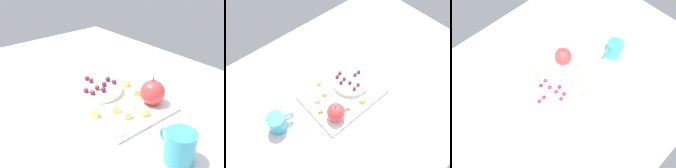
% 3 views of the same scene
% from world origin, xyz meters
% --- Properties ---
extents(table, '(1.37, 0.94, 0.04)m').
position_xyz_m(table, '(0.00, 0.00, 0.02)').
color(table, silver).
rests_on(table, ground).
extents(platter, '(0.33, 0.24, 0.02)m').
position_xyz_m(platter, '(-0.02, 0.00, 0.05)').
color(platter, white).
rests_on(platter, table).
extents(serving_dish, '(0.15, 0.15, 0.02)m').
position_xyz_m(serving_dish, '(0.04, 0.01, 0.07)').
color(serving_dish, silver).
rests_on(serving_dish, platter).
extents(apple_whole, '(0.07, 0.07, 0.07)m').
position_xyz_m(apple_whole, '(-0.12, -0.07, 0.10)').
color(apple_whole, '#D6383A').
rests_on(apple_whole, platter).
extents(apple_stem, '(0.01, 0.01, 0.01)m').
position_xyz_m(apple_stem, '(-0.12, -0.07, 0.14)').
color(apple_stem, brown).
rests_on(apple_stem, apple_whole).
extents(cheese_cube_0, '(0.03, 0.03, 0.02)m').
position_xyz_m(cheese_cube_0, '(-0.15, -0.01, 0.07)').
color(cheese_cube_0, '#EDD474').
rests_on(cheese_cube_0, platter).
extents(cheese_cube_1, '(0.02, 0.02, 0.02)m').
position_xyz_m(cheese_cube_1, '(0.01, -0.09, 0.07)').
color(cheese_cube_1, '#E5C56C').
rests_on(cheese_cube_1, platter).
extents(cheese_cube_2, '(0.03, 0.03, 0.02)m').
position_xyz_m(cheese_cube_2, '(-0.07, 0.10, 0.07)').
color(cheese_cube_2, '#EACD68').
rests_on(cheese_cube_2, platter).
extents(cheese_cube_3, '(0.03, 0.03, 0.02)m').
position_xyz_m(cheese_cube_3, '(-0.06, -0.07, 0.07)').
color(cheese_cube_3, '#E8D276').
rests_on(cheese_cube_3, platter).
extents(cheese_cube_4, '(0.03, 0.03, 0.02)m').
position_xyz_m(cheese_cube_4, '(-0.08, 0.04, 0.07)').
color(cheese_cube_4, '#F0C471').
rests_on(cheese_cube_4, platter).
extents(cheese_cube_5, '(0.03, 0.03, 0.02)m').
position_xyz_m(cheese_cube_5, '(-0.13, 0.04, 0.07)').
color(cheese_cube_5, '#E3CE79').
rests_on(cheese_cube_5, platter).
extents(cracker_0, '(0.04, 0.04, 0.00)m').
position_xyz_m(cracker_0, '(-0.16, 0.10, 0.06)').
color(cracker_0, '#D9B57F').
rests_on(cracker_0, platter).
extents(cracker_1, '(0.04, 0.04, 0.00)m').
position_xyz_m(cracker_1, '(-0.09, -0.01, 0.06)').
color(cracker_1, '#DFBF84').
rests_on(cracker_1, platter).
extents(cracker_2, '(0.04, 0.04, 0.00)m').
position_xyz_m(cracker_2, '(0.09, -0.10, 0.06)').
color(cracker_2, '#DEBD8B').
rests_on(cracker_2, platter).
extents(grape_0, '(0.02, 0.02, 0.01)m').
position_xyz_m(grape_0, '(0.02, 0.07, 0.09)').
color(grape_0, '#6B2043').
rests_on(grape_0, serving_dish).
extents(grape_1, '(0.02, 0.02, 0.01)m').
position_xyz_m(grape_1, '(0.01, -0.03, 0.09)').
color(grape_1, maroon).
rests_on(grape_1, serving_dish).
extents(grape_2, '(0.02, 0.02, 0.01)m').
position_xyz_m(grape_2, '(0.02, 0.03, 0.09)').
color(grape_2, maroon).
rests_on(grape_2, serving_dish).
extents(grape_3, '(0.02, 0.02, 0.01)m').
position_xyz_m(grape_3, '(0.04, -0.03, 0.09)').
color(grape_3, maroon).
rests_on(grape_3, serving_dish).
extents(grape_4, '(0.02, 0.02, 0.01)m').
position_xyz_m(grape_4, '(-0.00, 0.06, 0.09)').
color(grape_4, maroon).
rests_on(grape_4, serving_dish).
extents(grape_5, '(0.02, 0.02, 0.01)m').
position_xyz_m(grape_5, '(0.02, -0.00, 0.09)').
color(grape_5, '#621C42').
rests_on(grape_5, serving_dish).
extents(grape_6, '(0.02, 0.02, 0.02)m').
position_xyz_m(grape_6, '(0.07, 0.02, 0.09)').
color(grape_6, maroon).
rests_on(grape_6, serving_dish).
extents(grape_7, '(0.02, 0.02, 0.02)m').
position_xyz_m(grape_7, '(-0.01, 0.03, 0.09)').
color(grape_7, maroon).
rests_on(grape_7, serving_dish).
extents(grape_8, '(0.02, 0.02, 0.02)m').
position_xyz_m(grape_8, '(0.09, 0.02, 0.09)').
color(grape_8, '#692443').
rests_on(grape_8, serving_dish).
extents(cup, '(0.10, 0.07, 0.08)m').
position_xyz_m(cup, '(-0.31, 0.05, 0.08)').
color(cup, teal).
rests_on(cup, table).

